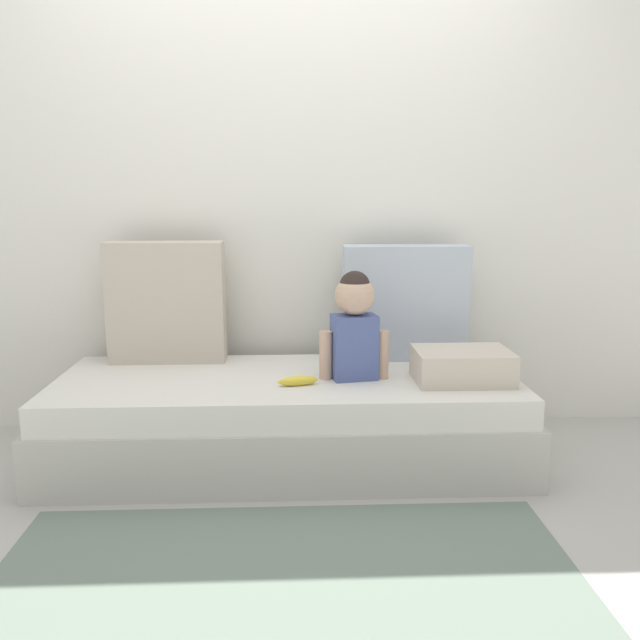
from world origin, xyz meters
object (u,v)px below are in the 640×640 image
object	(u,v)px
couch	(287,419)
throw_pillow_left	(167,302)
folded_blanket	(462,366)
banana	(298,381)
toddler	(354,322)
throw_pillow_right	(405,303)

from	to	relation	value
couch	throw_pillow_left	world-z (taller)	throw_pillow_left
folded_blanket	banana	bearing A→B (deg)	-177.17
throw_pillow_left	toddler	world-z (taller)	throw_pillow_left
throw_pillow_left	toddler	size ratio (longest dim) A/B	1.21
toddler	banana	world-z (taller)	toddler
couch	toddler	distance (m)	0.53
toddler	folded_blanket	xyz separation A→B (m)	(0.46, -0.06, -0.18)
throw_pillow_right	folded_blanket	distance (m)	0.49
couch	throw_pillow_left	size ratio (longest dim) A/B	3.62
throw_pillow_left	banana	world-z (taller)	throw_pillow_left
toddler	throw_pillow_left	bearing A→B (deg)	158.13
throw_pillow_left	banana	bearing A→B (deg)	-35.59
couch	toddler	world-z (taller)	toddler
throw_pillow_right	folded_blanket	size ratio (longest dim) A/B	1.48
toddler	couch	bearing A→B (deg)	172.02
couch	banana	size ratio (longest dim) A/B	12.04
toddler	folded_blanket	size ratio (longest dim) A/B	1.17
banana	throw_pillow_left	bearing A→B (deg)	144.41
throw_pillow_left	folded_blanket	xyz separation A→B (m)	(1.31, -0.40, -0.21)
throw_pillow_left	banana	size ratio (longest dim) A/B	3.32
banana	toddler	bearing A→B (deg)	21.30
throw_pillow_left	folded_blanket	bearing A→B (deg)	-17.09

